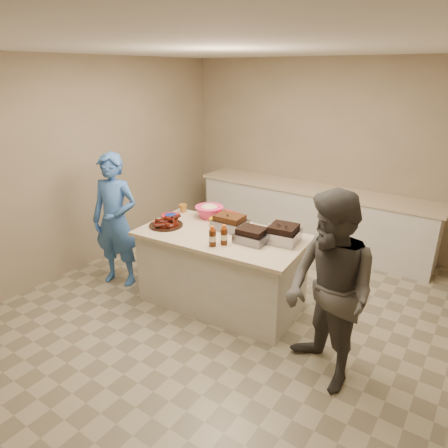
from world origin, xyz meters
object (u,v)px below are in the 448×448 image
Objects in this scene: bbq_bottle_a at (213,246)px; coleslaw_bowl at (209,217)px; plastic_cup at (183,212)px; guest_blue at (122,281)px; roasting_pan at (283,242)px; guest_gray at (320,376)px; mustard_bottle at (211,226)px; bbq_bottle_b at (224,244)px; island at (222,302)px; rib_platter at (166,226)px.

coleslaw_bowl is at bearing 128.95° from bbq_bottle_a.
guest_blue is at bearing -130.41° from plastic_cup.
roasting_pan is 1.45m from plastic_cup.
plastic_cup reaches higher than guest_gray.
bbq_bottle_a reaches higher than guest_blue.
bbq_bottle_b is at bearing -39.35° from mustard_bottle.
bbq_bottle_b is at bearing -53.77° from island.
mustard_bottle is at bearing 177.27° from roasting_pan.
bbq_bottle_b is 1.65× the size of mustard_bottle.
island is 4.70× the size of rib_platter.
roasting_pan is 2.47× the size of mustard_bottle.
roasting_pan is at bearing 11.92° from island.
coleslaw_bowl reaches higher than mustard_bottle.
bbq_bottle_a is 1.11m from plastic_cup.
island is 0.92m from bbq_bottle_a.
plastic_cup is at bearing 161.71° from mustard_bottle.
island is at bearing -3.51° from guest_blue.
plastic_cup is at bearing 145.66° from bbq_bottle_a.
plastic_cup is (-0.81, 0.32, 0.86)m from island.
mustard_bottle is at bearing -166.34° from guest_gray.
bbq_bottle_b is at bearing -3.23° from rib_platter.
guest_blue is 0.97× the size of guest_gray.
mustard_bottle is 1.47m from guest_blue.
roasting_pan reaches higher than plastic_cup.
rib_platter is at bearing -145.77° from mustard_bottle.
bbq_bottle_a reaches higher than plastic_cup.
plastic_cup is 0.06× the size of guest_gray.
mustard_bottle is (-0.34, 0.43, 0.00)m from bbq_bottle_a.
coleslaw_bowl is 0.20× the size of guest_gray.
coleslaw_bowl reaches higher than roasting_pan.
plastic_cup is at bearing -165.78° from guest_gray.
coleslaw_bowl is 2.18m from guest_gray.
guest_gray is at bearing -20.13° from guest_blue.
roasting_pan is at bearing 3.99° from mustard_bottle.
roasting_pan is 0.19× the size of guest_blue.
roasting_pan is 1.50× the size of bbq_bottle_b.
bbq_bottle_a is at bearing -34.34° from plastic_cup.
bbq_bottle_b is at bearing -12.73° from guest_blue.
bbq_bottle_b is 1.52m from guest_gray.
bbq_bottle_b is 0.53m from mustard_bottle.
rib_platter is 1.11m from guest_blue.
coleslaw_bowl is 1.63× the size of bbq_bottle_b.
bbq_bottle_b is (0.18, -0.21, 0.86)m from island.
island is 1.08× the size of guest_gray.
bbq_bottle_b is 0.12× the size of guest_gray.
coleslaw_bowl reaches higher than rib_platter.
coleslaw_bowl is at bearing 164.79° from roasting_pan.
guest_blue is at bearing -167.59° from rib_platter.
bbq_bottle_b reaches higher than guest_blue.
guest_gray is at bearing -48.15° from roasting_pan.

